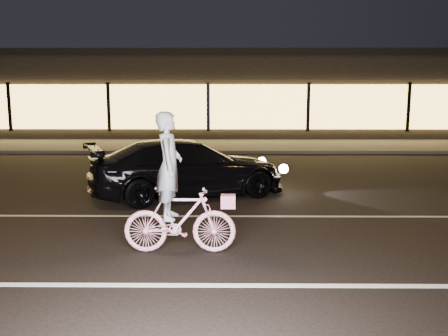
{
  "coord_description": "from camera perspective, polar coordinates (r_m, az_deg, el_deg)",
  "views": [
    {
      "loc": [
        0.91,
        -7.76,
        2.65
      ],
      "look_at": [
        0.84,
        0.6,
        1.23
      ],
      "focal_mm": 40.0,
      "sensor_mm": 36.0,
      "label": 1
    }
  ],
  "objects": [
    {
      "name": "cyclist",
      "position": [
        7.85,
        -5.41,
        -4.08
      ],
      "size": [
        1.77,
        0.61,
        2.23
      ],
      "rotation": [
        0.0,
        0.0,
        1.57
      ],
      "color": "#DC3872",
      "rests_on": "ground"
    },
    {
      "name": "sidewalk",
      "position": [
        20.95,
        -1.99,
        2.55
      ],
      "size": [
        30.0,
        4.0,
        0.12
      ],
      "primitive_type": "cube",
      "color": "#383533",
      "rests_on": "ground"
    },
    {
      "name": "ground",
      "position": [
        8.26,
        -5.93,
        -9.15
      ],
      "size": [
        90.0,
        90.0,
        0.0
      ],
      "primitive_type": "plane",
      "color": "black",
      "rests_on": "ground"
    },
    {
      "name": "lane_stripe_far",
      "position": [
        10.16,
        -4.68,
        -5.49
      ],
      "size": [
        60.0,
        0.1,
        0.01
      ],
      "primitive_type": "cube",
      "color": "gray",
      "rests_on": "ground"
    },
    {
      "name": "storefront",
      "position": [
        26.75,
        -1.46,
        8.58
      ],
      "size": [
        25.4,
        8.42,
        4.2
      ],
      "color": "black",
      "rests_on": "ground"
    },
    {
      "name": "lane_stripe_near",
      "position": [
        6.86,
        -7.36,
        -13.14
      ],
      "size": [
        60.0,
        0.12,
        0.01
      ],
      "primitive_type": "cube",
      "color": "silver",
      "rests_on": "ground"
    },
    {
      "name": "sedan",
      "position": [
        11.83,
        -4.14,
        0.0
      ],
      "size": [
        5.02,
        3.46,
        1.35
      ],
      "rotation": [
        0.0,
        0.0,
        1.95
      ],
      "color": "black",
      "rests_on": "ground"
    }
  ]
}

